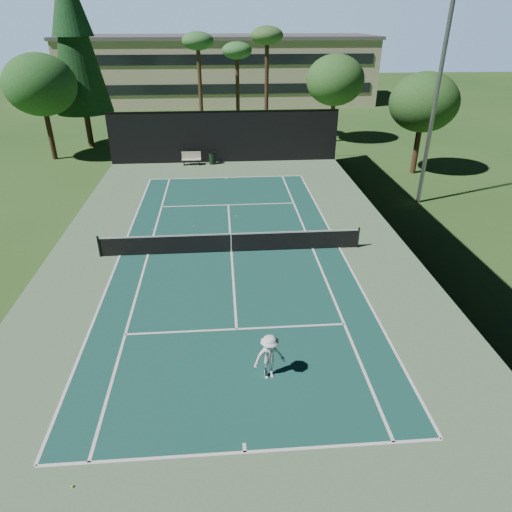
{
  "coord_description": "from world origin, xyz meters",
  "views": [
    {
      "loc": [
        -0.36,
        -20.28,
        10.41
      ],
      "look_at": [
        1.0,
        -3.0,
        1.3
      ],
      "focal_mm": 32.0,
      "sensor_mm": 36.0,
      "label": 1
    }
  ],
  "objects_px": {
    "tennis_net": "(231,242)",
    "player": "(270,357)",
    "tennis_ball_a": "(72,486)",
    "tennis_ball_d": "(153,229)",
    "trash_bin": "(212,158)",
    "tennis_ball_c": "(236,216)",
    "park_bench": "(191,158)",
    "tennis_ball_b": "(194,226)"
  },
  "relations": [
    {
      "from": "tennis_net",
      "to": "trash_bin",
      "type": "bearing_deg",
      "value": 93.78
    },
    {
      "from": "tennis_ball_a",
      "to": "park_bench",
      "type": "bearing_deg",
      "value": 86.57
    },
    {
      "from": "tennis_ball_a",
      "to": "tennis_ball_c",
      "type": "xyz_separation_m",
      "value": [
        4.76,
        17.11,
        -0.0
      ]
    },
    {
      "from": "tennis_ball_a",
      "to": "trash_bin",
      "type": "height_order",
      "value": "trash_bin"
    },
    {
      "from": "tennis_net",
      "to": "tennis_ball_c",
      "type": "distance_m",
      "value": 4.6
    },
    {
      "from": "tennis_net",
      "to": "tennis_ball_d",
      "type": "relative_size",
      "value": 199.41
    },
    {
      "from": "park_bench",
      "to": "trash_bin",
      "type": "xyz_separation_m",
      "value": [
        1.65,
        0.06,
        -0.07
      ]
    },
    {
      "from": "player",
      "to": "tennis_ball_b",
      "type": "bearing_deg",
      "value": 90.61
    },
    {
      "from": "park_bench",
      "to": "tennis_net",
      "type": "bearing_deg",
      "value": -80.17
    },
    {
      "from": "tennis_ball_a",
      "to": "tennis_ball_c",
      "type": "relative_size",
      "value": 1.14
    },
    {
      "from": "tennis_ball_b",
      "to": "tennis_ball_d",
      "type": "bearing_deg",
      "value": -173.8
    },
    {
      "from": "tennis_ball_b",
      "to": "trash_bin",
      "type": "relative_size",
      "value": 0.06
    },
    {
      "from": "player",
      "to": "tennis_ball_c",
      "type": "distance_m",
      "value": 13.6
    },
    {
      "from": "tennis_ball_c",
      "to": "trash_bin",
      "type": "relative_size",
      "value": 0.06
    },
    {
      "from": "tennis_net",
      "to": "trash_bin",
      "type": "distance_m",
      "value": 15.5
    },
    {
      "from": "park_bench",
      "to": "trash_bin",
      "type": "distance_m",
      "value": 1.65
    },
    {
      "from": "tennis_ball_c",
      "to": "trash_bin",
      "type": "bearing_deg",
      "value": 97.52
    },
    {
      "from": "tennis_ball_a",
      "to": "tennis_ball_b",
      "type": "xyz_separation_m",
      "value": [
        2.35,
        15.79,
        -0.0
      ]
    },
    {
      "from": "tennis_ball_b",
      "to": "trash_bin",
      "type": "height_order",
      "value": "trash_bin"
    },
    {
      "from": "tennis_ball_d",
      "to": "tennis_ball_b",
      "type": "bearing_deg",
      "value": 6.2
    },
    {
      "from": "tennis_ball_a",
      "to": "tennis_ball_d",
      "type": "height_order",
      "value": "tennis_ball_a"
    },
    {
      "from": "tennis_net",
      "to": "player",
      "type": "xyz_separation_m",
      "value": [
        0.96,
        -9.01,
        0.26
      ]
    },
    {
      "from": "tennis_ball_b",
      "to": "tennis_ball_c",
      "type": "bearing_deg",
      "value": 28.76
    },
    {
      "from": "tennis_net",
      "to": "tennis_ball_b",
      "type": "bearing_deg",
      "value": 121.77
    },
    {
      "from": "trash_bin",
      "to": "tennis_ball_d",
      "type": "bearing_deg",
      "value": -104.45
    },
    {
      "from": "player",
      "to": "tennis_ball_a",
      "type": "distance_m",
      "value": 6.43
    },
    {
      "from": "tennis_ball_a",
      "to": "tennis_ball_b",
      "type": "bearing_deg",
      "value": 81.54
    },
    {
      "from": "player",
      "to": "park_bench",
      "type": "bearing_deg",
      "value": 85.47
    },
    {
      "from": "trash_bin",
      "to": "park_bench",
      "type": "bearing_deg",
      "value": -178.05
    },
    {
      "from": "tennis_net",
      "to": "tennis_ball_a",
      "type": "xyz_separation_m",
      "value": [
        -4.35,
        -12.56,
        -0.52
      ]
    },
    {
      "from": "player",
      "to": "tennis_ball_a",
      "type": "relative_size",
      "value": 23.48
    },
    {
      "from": "tennis_net",
      "to": "tennis_ball_c",
      "type": "height_order",
      "value": "tennis_net"
    },
    {
      "from": "player",
      "to": "trash_bin",
      "type": "height_order",
      "value": "player"
    },
    {
      "from": "tennis_ball_a",
      "to": "tennis_ball_c",
      "type": "distance_m",
      "value": 17.77
    },
    {
      "from": "player",
      "to": "tennis_ball_a",
      "type": "height_order",
      "value": "player"
    },
    {
      "from": "tennis_ball_b",
      "to": "park_bench",
      "type": "xyz_separation_m",
      "value": [
        -0.67,
        12.19,
        0.52
      ]
    },
    {
      "from": "tennis_ball_c",
      "to": "park_bench",
      "type": "relative_size",
      "value": 0.04
    },
    {
      "from": "tennis_net",
      "to": "player",
      "type": "distance_m",
      "value": 9.07
    },
    {
      "from": "player",
      "to": "trash_bin",
      "type": "relative_size",
      "value": 1.72
    },
    {
      "from": "tennis_net",
      "to": "park_bench",
      "type": "bearing_deg",
      "value": 99.83
    },
    {
      "from": "tennis_ball_c",
      "to": "park_bench",
      "type": "xyz_separation_m",
      "value": [
        -3.09,
        10.86,
        0.52
      ]
    },
    {
      "from": "tennis_ball_a",
      "to": "park_bench",
      "type": "xyz_separation_m",
      "value": [
        1.68,
        27.97,
        0.51
      ]
    }
  ]
}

